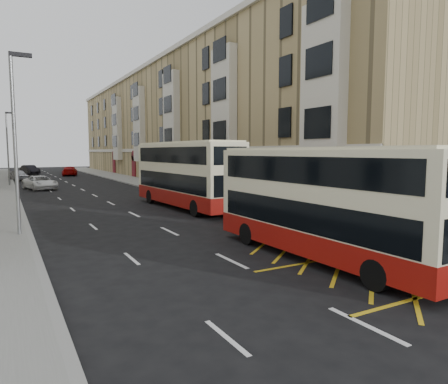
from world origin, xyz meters
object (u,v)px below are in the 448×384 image
street_lamp_near (16,134)px  car_dark (30,170)px  pedestrian_far (372,221)px  white_van (40,183)px  car_silver (19,175)px  double_decker_rear (186,175)px  double_decker_front (322,203)px  car_red (70,171)px  street_lamp_far (8,144)px

street_lamp_near → car_dark: street_lamp_near is taller
pedestrian_far → white_van: (-10.05, 33.15, -0.30)m
street_lamp_near → car_silver: 39.68m
pedestrian_far → double_decker_rear: bearing=-39.4°
double_decker_front → white_van: 34.54m
car_silver → car_red: 11.17m
street_lamp_far → double_decker_front: size_ratio=0.79×
white_van → car_red: size_ratio=0.97×
car_red → pedestrian_far: bearing=106.1°
double_decker_front → double_decker_rear: (0.97, 14.31, 0.25)m
white_van → double_decker_front: bearing=-92.6°
pedestrian_far → car_red: size_ratio=0.33×
double_decker_rear → double_decker_front: bearing=-96.8°
double_decker_front → car_silver: (-8.13, 48.83, -1.33)m
car_dark → double_decker_rear: bearing=-100.1°
double_decker_rear → car_silver: double_decker_rear is taller
street_lamp_near → street_lamp_far: same height
street_lamp_far → pedestrian_far: (12.70, -38.64, -3.64)m
car_dark → street_lamp_far: bearing=-115.6°
car_silver → pedestrian_far: bearing=-92.4°
double_decker_front → car_red: 57.10m
street_lamp_far → car_red: street_lamp_far is taller
street_lamp_far → car_dark: size_ratio=1.68×
pedestrian_far → double_decker_front: bearing=52.2°
car_red → street_lamp_near: bearing=91.7°
pedestrian_far → car_dark: (-9.38, 63.60, -0.21)m
pedestrian_far → car_red: (-4.02, 56.37, -0.25)m
car_silver → double_decker_front: bearing=-96.4°
car_silver → double_decker_rear: bearing=-91.1°
white_van → car_red: 23.99m
street_lamp_near → car_silver: size_ratio=1.91×
street_lamp_far → double_decker_front: street_lamp_far is taller
street_lamp_far → pedestrian_far: size_ratio=4.74×
double_decker_front → pedestrian_far: bearing=10.7°
double_decker_rear → pedestrian_far: size_ratio=6.73×
street_lamp_far → car_dark: street_lamp_far is taller
car_dark → car_red: car_dark is taller
street_lamp_far → car_red: size_ratio=1.56×
double_decker_front → double_decker_rear: double_decker_rear is taller
pedestrian_far → car_silver: bearing=-36.1°
white_van → car_silver: 15.03m
double_decker_front → pedestrian_far: (3.42, 0.72, -1.04)m
street_lamp_near → white_van: 24.97m
white_van → double_decker_rear: bearing=-82.4°
street_lamp_near → double_decker_front: bearing=-45.3°
double_decker_rear → car_silver: (-9.10, 34.52, -1.57)m
white_van → car_red: car_red is taller
car_silver → car_red: (7.53, 8.26, 0.03)m
car_silver → car_red: size_ratio=0.82×
car_red → double_decker_front: bearing=102.6°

